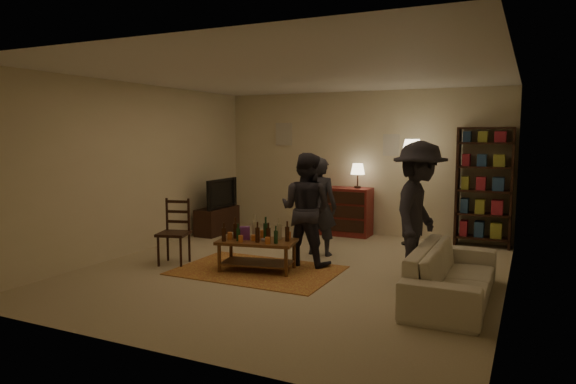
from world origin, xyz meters
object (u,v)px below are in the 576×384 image
Objects in this scene: dining_chair at (175,229)px; person_left at (320,206)px; tv_stand at (217,214)px; dresser at (345,210)px; floor_lamp at (412,155)px; person_right at (306,209)px; person_by_sofa at (419,213)px; coffee_table at (257,243)px; bookshelf at (484,186)px; sofa at (452,274)px.

dining_chair is 0.63× the size of person_left.
dresser reaches higher than tv_stand.
floor_lamp is 1.11× the size of person_right.
person_left is (-1.13, -1.37, -0.77)m from floor_lamp.
tv_stand is 0.58× the size of floor_lamp.
person_right is 0.90× the size of person_by_sofa.
bookshelf reaches higher than coffee_table.
bookshelf reaches higher than tv_stand.
sofa is (2.39, -3.11, -0.17)m from dresser.
person_left is (1.72, 1.40, 0.26)m from dining_chair.
person_left is at bearing -141.90° from bookshelf.
person_by_sofa is (0.59, -2.28, -0.64)m from floor_lamp.
person_by_sofa reaches higher than tv_stand.
sofa is at bearing -90.82° from bookshelf.
sofa is at bearing -3.02° from coffee_table.
person_right reaches higher than dresser.
dresser is 0.75× the size of floor_lamp.
coffee_table is 0.56× the size of sofa.
bookshelf is at bearing -0.82° from sofa.
floor_lamp is (-1.13, -0.40, 0.51)m from bookshelf.
bookshelf is 0.97× the size of sofa.
coffee_table is 1.39m from person_left.
person_left is at bearing -84.04° from dresser.
dresser is at bearing 165.71° from floor_lamp.
tv_stand reaches higher than dining_chair.
dining_chair is 0.54× the size of person_by_sofa.
floor_lamp is at bearing 21.38° from sofa.
coffee_table is 0.85× the size of dresser.
dresser is (1.54, 3.11, -0.03)m from dining_chair.
person_by_sofa is (2.13, 0.36, 0.52)m from coffee_table.
bookshelf is at bearing 19.35° from floor_lamp.
tv_stand is at bearing -17.21° from person_left.
tv_stand is 0.52× the size of bookshelf.
dresser is 0.67× the size of bookshelf.
person_right is (-2.21, -2.42, -0.22)m from bookshelf.
tv_stand is 2.90m from person_right.
floor_lamp is 2.41m from person_right.
floor_lamp is 1.18× the size of person_left.
person_right is at bearing 82.05° from person_by_sofa.
person_by_sofa is (4.14, -1.70, 0.52)m from tv_stand.
bookshelf is at bearing 48.61° from coffee_table.
person_left reaches higher than sofa.
tv_stand is (-0.71, 2.20, -0.13)m from dining_chair.
tv_stand is 0.78× the size of dresser.
person_right is at bearing -132.41° from bookshelf.
person_right reaches higher than sofa.
dining_chair is 1.95m from person_right.
coffee_table reaches higher than sofa.
person_right is at bearing 70.72° from sofa.
dresser is at bearing -178.43° from bookshelf.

